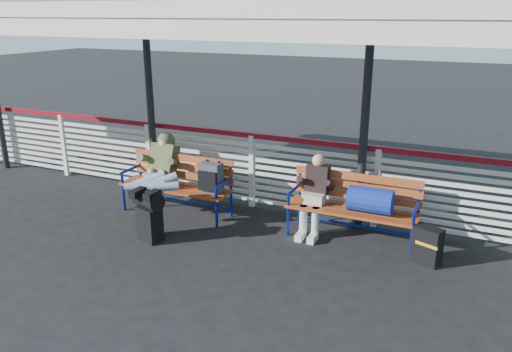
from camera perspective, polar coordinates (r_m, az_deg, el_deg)
The scene contains 9 objects.
ground at distance 6.74m, azimuth -7.35°, elevation -8.86°, with size 60.00×60.00×0.00m, color black.
fence at distance 8.04m, azimuth -0.48°, elevation 0.93°, with size 12.08×0.08×1.24m.
canopy at distance 6.76m, azimuth -4.41°, elevation 18.07°, with size 12.60×3.60×3.16m.
luggage_stack at distance 7.08m, azimuth -12.13°, elevation -4.20°, with size 0.50×0.38×0.74m.
bench_left at distance 7.81m, azimuth -7.81°, elevation -0.32°, with size 1.80×0.56×0.92m.
bench_right at distance 6.98m, azimuth 12.02°, elevation -2.78°, with size 1.80×0.56×0.92m.
traveler_man at distance 7.69m, azimuth -11.34°, elevation -0.16°, with size 0.94×1.64×0.77m.
companion_person at distance 7.14m, azimuth 6.70°, elevation -2.04°, with size 0.32×0.66×1.15m.
suitcase_side at distance 6.73m, azimuth 18.96°, elevation -7.51°, with size 0.40×0.33×0.49m.
Camera 1 is at (3.24, -5.06, 3.06)m, focal length 35.00 mm.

